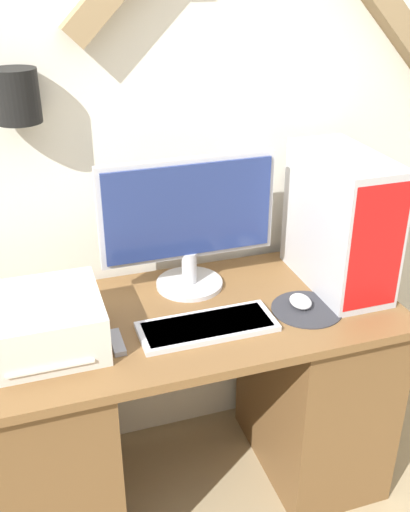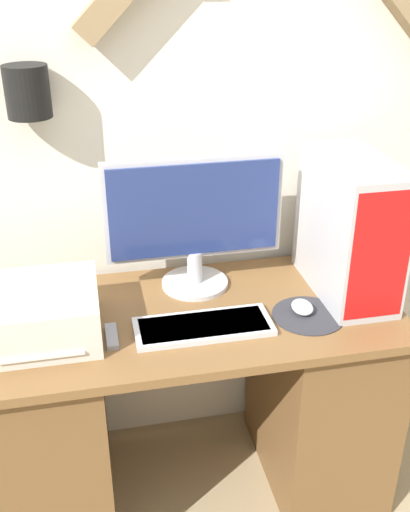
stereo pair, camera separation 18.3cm
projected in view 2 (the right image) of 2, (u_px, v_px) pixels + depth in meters
name	position (u px, v px, depth m)	size (l,w,h in m)	color
wall_back	(169.00, 98.00, 1.96)	(6.40, 0.18, 2.81)	silver
desk	(190.00, 402.00, 2.08)	(1.36, 0.63, 0.76)	brown
monitor	(194.00, 218.00, 1.96)	(0.59, 0.23, 0.46)	#B7B7BC
keyboard	(203.00, 326.00, 1.83)	(0.42, 0.17, 0.02)	silver
mousepad	(308.00, 315.00, 1.90)	(0.23, 0.23, 0.00)	#2D2D33
mouse	(302.00, 307.00, 1.91)	(0.07, 0.09, 0.03)	silver
computer_tower	(350.00, 228.00, 1.95)	(0.21, 0.44, 0.46)	#B2B2B7
printer	(42.00, 313.00, 1.77)	(0.34, 0.34, 0.15)	beige
remote_control	(112.00, 336.00, 1.78)	(0.03, 0.12, 0.02)	gray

